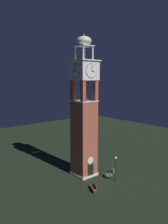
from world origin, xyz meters
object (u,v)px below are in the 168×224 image
clock_tower (84,119)px  park_bench (94,187)px  trash_bin (113,171)px  lamp_post (116,164)px

clock_tower → park_bench: clock_tower is taller
park_bench → trash_bin: bearing=19.4°
park_bench → lamp_post: size_ratio=0.47×
park_bench → lamp_post: lamp_post is taller
trash_bin → clock_tower: bearing=143.2°
park_bench → lamp_post: 4.78m
clock_tower → lamp_post: (1.93, -4.47, -5.93)m
clock_tower → trash_bin: (3.52, -2.63, -7.99)m
clock_tower → lamp_post: size_ratio=5.78×
lamp_post → trash_bin: 3.18m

